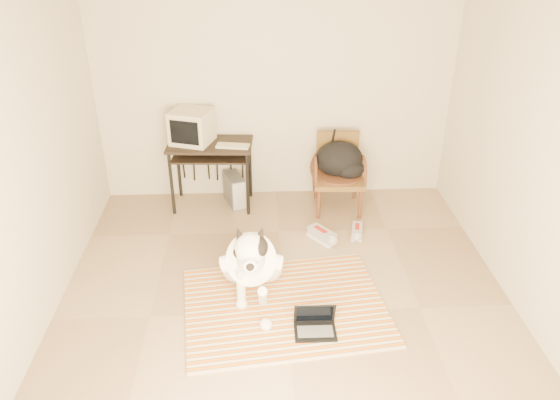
{
  "coord_description": "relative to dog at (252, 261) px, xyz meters",
  "views": [
    {
      "loc": [
        -0.23,
        -3.67,
        3.11
      ],
      "look_at": [
        -0.03,
        0.41,
        0.89
      ],
      "focal_mm": 35.0,
      "sensor_mm": 36.0,
      "label": 1
    }
  ],
  "objects": [
    {
      "name": "sneaker_left",
      "position": [
        0.73,
        0.84,
        -0.29
      ],
      "size": [
        0.31,
        0.35,
        0.12
      ],
      "color": "silver",
      "rests_on": "floor"
    },
    {
      "name": "dog",
      "position": [
        0.0,
        0.0,
        0.0
      ],
      "size": [
        0.57,
        1.18,
        0.85
      ],
      "color": "white",
      "rests_on": "rug"
    },
    {
      "name": "floor",
      "position": [
        0.29,
        -0.3,
        -0.34
      ],
      "size": [
        4.5,
        4.5,
        0.0
      ],
      "primitive_type": "plane",
      "color": "#8F7458",
      "rests_on": "ground"
    },
    {
      "name": "pc_tower",
      "position": [
        -0.2,
        1.68,
        -0.16
      ],
      "size": [
        0.27,
        0.41,
        0.36
      ],
      "color": "#515154",
      "rests_on": "floor"
    },
    {
      "name": "rug",
      "position": [
        0.28,
        -0.23,
        -0.33
      ],
      "size": [
        1.87,
        1.52,
        0.02
      ],
      "color": "#DE5E0D",
      "rests_on": "floor"
    },
    {
      "name": "backpack",
      "position": [
        1.01,
        1.58,
        0.23
      ],
      "size": [
        0.54,
        0.45,
        0.39
      ],
      "color": "black",
      "rests_on": "rattan_chair"
    },
    {
      "name": "desk_keyboard",
      "position": [
        -0.19,
        1.55,
        0.44
      ],
      "size": [
        0.38,
        0.19,
        0.02
      ],
      "primitive_type": "cube",
      "rotation": [
        0.0,
        0.0,
        -0.17
      ],
      "color": "#B8AD90",
      "rests_on": "computer_desk"
    },
    {
      "name": "rattan_chair",
      "position": [
        0.98,
        1.57,
        0.09
      ],
      "size": [
        0.58,
        0.56,
        0.85
      ],
      "color": "brown",
      "rests_on": "floor"
    },
    {
      "name": "wall_left",
      "position": [
        -1.71,
        -0.3,
        1.01
      ],
      "size": [
        0.0,
        4.5,
        4.5
      ],
      "primitive_type": "plane",
      "rotation": [
        1.57,
        0.0,
        1.57
      ],
      "color": "#C0B59D",
      "rests_on": "floor"
    },
    {
      "name": "laptop",
      "position": [
        0.51,
        -0.55,
        -0.26
      ],
      "size": [
        0.34,
        0.25,
        0.24
      ],
      "color": "black",
      "rests_on": "rug"
    },
    {
      "name": "sneaker_right",
      "position": [
        1.11,
        0.92,
        -0.3
      ],
      "size": [
        0.16,
        0.29,
        0.1
      ],
      "color": "silver",
      "rests_on": "floor"
    },
    {
      "name": "wall_right",
      "position": [
        2.29,
        -0.3,
        1.01
      ],
      "size": [
        0.0,
        4.5,
        4.5
      ],
      "primitive_type": "plane",
      "rotation": [
        1.57,
        0.0,
        -1.57
      ],
      "color": "#C0B59D",
      "rests_on": "floor"
    },
    {
      "name": "crt_monitor",
      "position": [
        -0.64,
        1.71,
        0.62
      ],
      "size": [
        0.52,
        0.5,
        0.37
      ],
      "color": "#B8AD90",
      "rests_on": "computer_desk"
    },
    {
      "name": "wall_back",
      "position": [
        0.29,
        1.95,
        1.01
      ],
      "size": [
        4.5,
        0.0,
        4.5
      ],
      "primitive_type": "plane",
      "rotation": [
        1.57,
        0.0,
        0.0
      ],
      "color": "#C0B59D",
      "rests_on": "floor"
    },
    {
      "name": "computer_desk",
      "position": [
        -0.45,
        1.65,
        0.32
      ],
      "size": [
        0.96,
        0.57,
        0.77
      ],
      "color": "black",
      "rests_on": "floor"
    }
  ]
}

